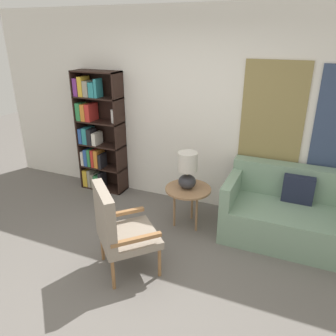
{
  "coord_description": "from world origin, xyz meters",
  "views": [
    {
      "loc": [
        1.48,
        -2.18,
        2.37
      ],
      "look_at": [
        0.09,
        1.05,
        0.9
      ],
      "focal_mm": 35.0,
      "sensor_mm": 36.0,
      "label": 1
    }
  ],
  "objects_px": {
    "side_table": "(188,192)",
    "table_lamp": "(187,169)",
    "couch": "(294,215)",
    "bookshelf": "(96,134)",
    "armchair": "(117,226)"
  },
  "relations": [
    {
      "from": "side_table",
      "to": "table_lamp",
      "type": "bearing_deg",
      "value": 177.17
    },
    {
      "from": "couch",
      "to": "bookshelf",
      "type": "bearing_deg",
      "value": 174.85
    },
    {
      "from": "couch",
      "to": "side_table",
      "type": "xyz_separation_m",
      "value": [
        -1.28,
        -0.24,
        0.17
      ]
    },
    {
      "from": "armchair",
      "to": "table_lamp",
      "type": "bearing_deg",
      "value": 73.14
    },
    {
      "from": "couch",
      "to": "side_table",
      "type": "relative_size",
      "value": 2.79
    },
    {
      "from": "armchair",
      "to": "bookshelf",
      "type": "bearing_deg",
      "value": 129.59
    },
    {
      "from": "armchair",
      "to": "couch",
      "type": "distance_m",
      "value": 2.14
    },
    {
      "from": "couch",
      "to": "armchair",
      "type": "bearing_deg",
      "value": -140.24
    },
    {
      "from": "bookshelf",
      "to": "table_lamp",
      "type": "relative_size",
      "value": 3.89
    },
    {
      "from": "table_lamp",
      "to": "armchair",
      "type": "bearing_deg",
      "value": -106.86
    },
    {
      "from": "armchair",
      "to": "side_table",
      "type": "bearing_deg",
      "value": 72.38
    },
    {
      "from": "armchair",
      "to": "table_lamp",
      "type": "xyz_separation_m",
      "value": [
        0.34,
        1.13,
        0.24
      ]
    },
    {
      "from": "bookshelf",
      "to": "couch",
      "type": "relative_size",
      "value": 1.14
    },
    {
      "from": "bookshelf",
      "to": "side_table",
      "type": "height_order",
      "value": "bookshelf"
    },
    {
      "from": "side_table",
      "to": "bookshelf",
      "type": "bearing_deg",
      "value": 163.49
    }
  ]
}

